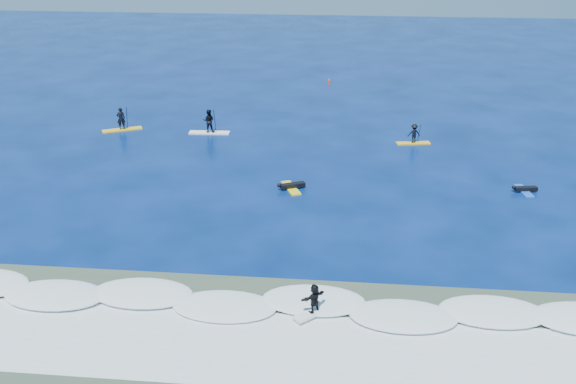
# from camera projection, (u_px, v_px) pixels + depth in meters

# --- Properties ---
(ground) EXTENTS (160.00, 160.00, 0.00)m
(ground) POSITION_uv_depth(u_px,v_px,m) (307.00, 214.00, 38.23)
(ground) COLOR #031741
(ground) RESTS_ON ground
(shallow_water) EXTENTS (90.00, 13.00, 0.01)m
(shallow_water) POSITION_uv_depth(u_px,v_px,m) (282.00, 365.00, 25.47)
(shallow_water) COLOR #374C3A
(shallow_water) RESTS_ON ground
(breaking_wave) EXTENTS (40.00, 6.00, 0.30)m
(breaking_wave) POSITION_uv_depth(u_px,v_px,m) (291.00, 308.00, 29.11)
(breaking_wave) COLOR white
(breaking_wave) RESTS_ON ground
(whitewater) EXTENTS (34.00, 5.00, 0.02)m
(whitewater) POSITION_uv_depth(u_px,v_px,m) (284.00, 349.00, 26.38)
(whitewater) COLOR silver
(whitewater) RESTS_ON ground
(sup_paddler_left) EXTENTS (3.23, 2.12, 2.24)m
(sup_paddler_left) POSITION_uv_depth(u_px,v_px,m) (121.00, 122.00, 52.49)
(sup_paddler_left) COLOR gold
(sup_paddler_left) RESTS_ON ground
(sup_paddler_center) EXTENTS (3.31, 0.96, 2.30)m
(sup_paddler_center) POSITION_uv_depth(u_px,v_px,m) (209.00, 123.00, 51.74)
(sup_paddler_center) COLOR white
(sup_paddler_center) RESTS_ON ground
(sup_paddler_right) EXTENTS (2.68, 1.10, 1.83)m
(sup_paddler_right) POSITION_uv_depth(u_px,v_px,m) (414.00, 135.00, 49.42)
(sup_paddler_right) COLOR yellow
(sup_paddler_right) RESTS_ON ground
(prone_paddler_near) EXTENTS (1.81, 2.41, 0.49)m
(prone_paddler_near) POSITION_uv_depth(u_px,v_px,m) (291.00, 186.00, 41.58)
(prone_paddler_near) COLOR yellow
(prone_paddler_near) RESTS_ON ground
(prone_paddler_far) EXTENTS (1.67, 2.15, 0.44)m
(prone_paddler_far) POSITION_uv_depth(u_px,v_px,m) (524.00, 190.00, 41.15)
(prone_paddler_far) COLOR blue
(prone_paddler_far) RESTS_ON ground
(wave_surfer) EXTENTS (1.88, 1.79, 1.48)m
(wave_surfer) POSITION_uv_depth(u_px,v_px,m) (314.00, 300.00, 28.21)
(wave_surfer) COLOR white
(wave_surfer) RESTS_ON breaking_wave
(marker_buoy) EXTENTS (0.25, 0.25, 0.61)m
(marker_buoy) POSITION_uv_depth(u_px,v_px,m) (329.00, 81.00, 66.84)
(marker_buoy) COLOR #FE4216
(marker_buoy) RESTS_ON ground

